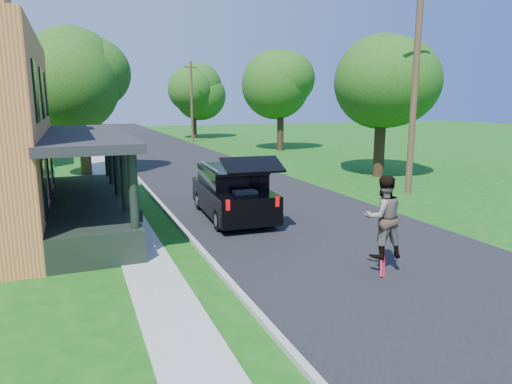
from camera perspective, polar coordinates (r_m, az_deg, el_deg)
name	(u,v)px	position (r m, az deg, el deg)	size (l,w,h in m)	color
ground	(352,250)	(13.37, 11.90, -7.06)	(140.00, 140.00, 0.00)	#104F0F
street	(187,163)	(31.61, -8.58, 3.58)	(8.00, 120.00, 0.02)	black
curb	(126,166)	(30.94, -15.90, 3.12)	(0.15, 120.00, 0.12)	#A1A29C
sidewalk	(101,167)	(30.83, -18.76, 2.92)	(1.30, 120.00, 0.03)	gray
front_walk	(3,230)	(17.18, -29.03, -4.17)	(6.50, 1.20, 0.03)	gray
black_suv	(233,192)	(16.43, -2.94, -0.04)	(2.31, 5.36, 2.45)	black
skateboarder	(383,217)	(11.44, 15.58, -3.00)	(1.08, 0.90, 2.02)	black
skateboard	(383,262)	(11.60, 15.55, -8.49)	(0.44, 0.51, 0.75)	red
tree_left_mid	(78,70)	(28.13, -21.32, 13.97)	(6.36, 5.98, 8.70)	black
tree_left_far	(37,91)	(47.73, -25.71, 11.28)	(5.86, 5.94, 7.84)	black
tree_right_near	(382,83)	(26.36, 15.43, 13.03)	(6.43, 6.09, 8.13)	black
tree_right_mid	(280,76)	(39.41, 3.06, 14.29)	(6.33, 6.44, 9.20)	black
tree_right_far	(193,88)	(53.28, -7.94, 12.78)	(7.21, 7.44, 8.83)	black
utility_pole_near	(416,68)	(21.80, 19.37, 14.41)	(1.79, 0.39, 10.84)	#4D3424
utility_pole_far	(192,101)	(48.39, -8.06, 11.22)	(1.53, 0.49, 8.16)	#4D3424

